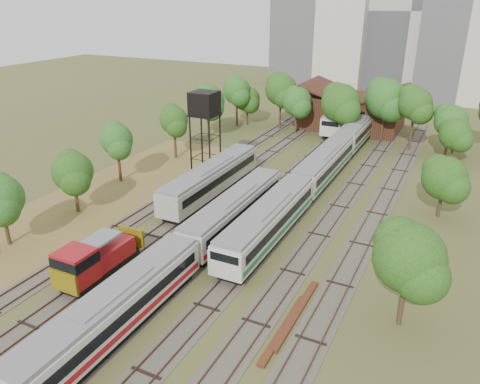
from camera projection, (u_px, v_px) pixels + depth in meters
The scene contains 16 objects.
ground at pixel (159, 325), 32.55m from camera, with size 240.00×240.00×0.00m, color #475123.
dry_grass_patch at pixel (57, 226), 46.52m from camera, with size 14.00×60.00×0.04m, color brown.
tracks at pixel (282, 196), 53.43m from camera, with size 24.60×80.00×0.19m.
railcar_red_set at pixel (186, 252), 38.25m from camera, with size 2.81×34.58×3.47m.
railcar_green_set at pixel (324, 165), 57.39m from camera, with size 2.97×52.07×3.68m.
railcar_rear at pixel (343, 118), 78.70m from camera, with size 3.22×16.08×3.99m.
shunter_locomotive at pixel (93, 261), 37.23m from camera, with size 2.65×8.10×3.47m.
old_grey_coach at pixel (212, 179), 52.91m from camera, with size 2.93×18.00×3.63m.
water_tower at pixel (204, 106), 55.62m from camera, with size 3.10×3.10×10.73m.
rail_pile_near at pixel (284, 329), 32.03m from camera, with size 0.52×7.86×0.26m, color brown.
rail_pile_far at pixel (296, 314), 33.53m from camera, with size 0.54×8.64×0.28m, color brown.
maintenance_shed at pixel (353, 111), 79.66m from camera, with size 16.45×11.55×7.58m.
tree_band_left at pixel (148, 132), 59.30m from camera, with size 6.99×65.89×8.42m.
tree_band_far at pixel (351, 101), 71.67m from camera, with size 43.93×9.31×9.74m.
tree_band_right at pixel (439, 184), 44.51m from camera, with size 5.46×42.72×7.71m.
tower_centre at pixel (417, 10), 107.22m from camera, with size 20.00×18.00×36.00m, color #BBB5A9.
Camera 1 is at (16.80, -21.09, 21.25)m, focal length 35.00 mm.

